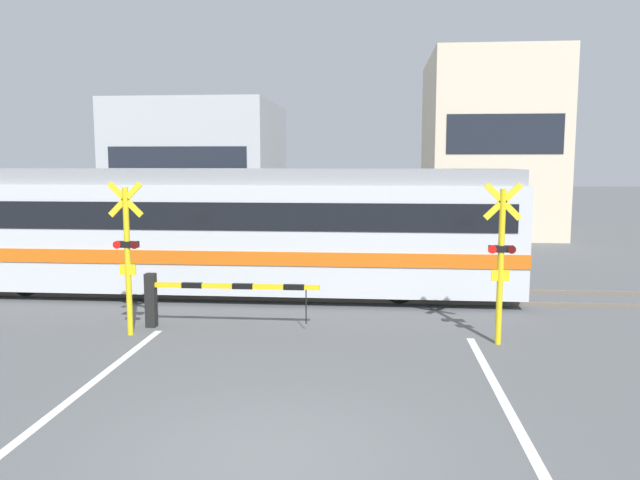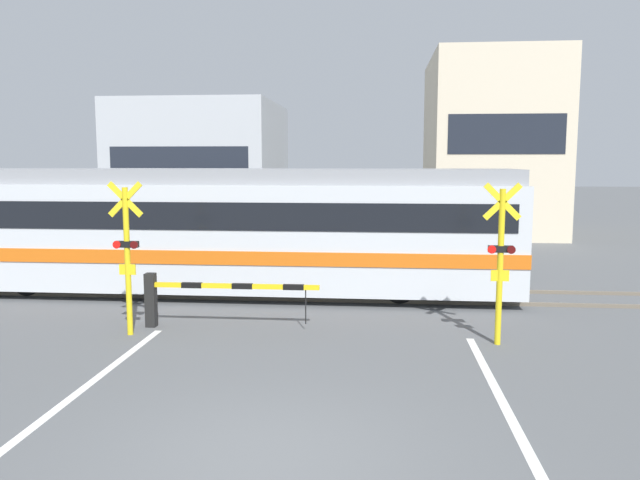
% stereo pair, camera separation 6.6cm
% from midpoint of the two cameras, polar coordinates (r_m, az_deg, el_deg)
% --- Properties ---
extents(ground_plane, '(160.00, 160.00, 0.00)m').
position_cam_midpoint_polar(ground_plane, '(7.45, -5.34, -19.33)').
color(ground_plane, '#56595B').
extents(rail_track_near, '(50.00, 0.10, 0.08)m').
position_cam_midpoint_polar(rail_track_near, '(14.94, 0.19, -5.51)').
color(rail_track_near, '#6B6051').
rests_on(rail_track_near, ground_plane).
extents(rail_track_far, '(50.00, 0.10, 0.08)m').
position_cam_midpoint_polar(rail_track_far, '(16.34, 0.61, -4.40)').
color(rail_track_far, '#6B6051').
rests_on(rail_track_far, ground_plane).
extents(road_stripe_left, '(0.14, 9.09, 0.01)m').
position_cam_midpoint_polar(road_stripe_left, '(8.92, -24.88, -15.34)').
color(road_stripe_left, white).
rests_on(road_stripe_left, ground_plane).
extents(road_stripe_right, '(0.14, 9.09, 0.01)m').
position_cam_midpoint_polar(road_stripe_right, '(8.04, 18.30, -17.57)').
color(road_stripe_right, white).
rests_on(road_stripe_right, ground_plane).
extents(commuter_train, '(14.91, 2.77, 3.14)m').
position_cam_midpoint_polar(commuter_train, '(15.85, -9.77, 1.15)').
color(commuter_train, silver).
rests_on(commuter_train, ground_plane).
extents(crossing_barrier_near, '(3.52, 0.20, 1.09)m').
position_cam_midpoint_polar(crossing_barrier_near, '(12.76, -11.71, -4.82)').
color(crossing_barrier_near, black).
rests_on(crossing_barrier_near, ground_plane).
extents(crossing_barrier_far, '(3.52, 0.20, 1.09)m').
position_cam_midpoint_polar(crossing_barrier_far, '(18.02, 8.74, -1.26)').
color(crossing_barrier_far, black).
rests_on(crossing_barrier_far, ground_plane).
extents(crossing_signal_left, '(0.68, 0.15, 2.95)m').
position_cam_midpoint_polar(crossing_signal_left, '(12.39, -17.35, -1.01)').
color(crossing_signal_left, yellow).
rests_on(crossing_signal_left, ground_plane).
extents(crossing_signal_right, '(0.68, 0.15, 2.95)m').
position_cam_midpoint_polar(crossing_signal_right, '(11.68, 16.06, -1.45)').
color(crossing_signal_right, yellow).
rests_on(crossing_signal_right, ground_plane).
extents(pedestrian, '(0.38, 0.23, 1.78)m').
position_cam_midpoint_polar(pedestrian, '(20.30, 4.75, 0.68)').
color(pedestrian, '#23232D').
rests_on(pedestrian, ground_plane).
extents(building_left_of_street, '(7.19, 7.64, 6.09)m').
position_cam_midpoint_polar(building_left_of_street, '(31.06, -10.82, 6.55)').
color(building_left_of_street, '#B2B7BC').
rests_on(building_left_of_street, ground_plane).
extents(building_right_of_street, '(5.56, 7.64, 8.05)m').
position_cam_midpoint_polar(building_right_of_street, '(30.33, 15.03, 8.27)').
color(building_right_of_street, beige).
rests_on(building_right_of_street, ground_plane).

